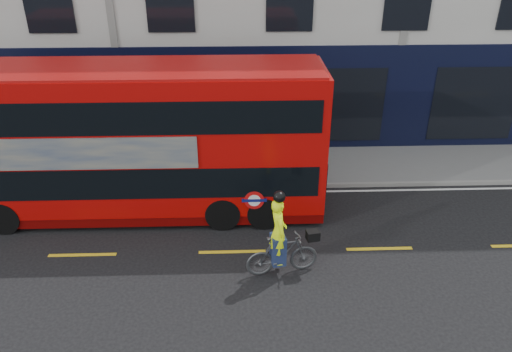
{
  "coord_description": "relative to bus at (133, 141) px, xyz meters",
  "views": [
    {
      "loc": [
        4.26,
        -9.45,
        8.06
      ],
      "look_at": [
        4.67,
        2.31,
        1.88
      ],
      "focal_mm": 35.0,
      "sensor_mm": 36.0,
      "label": 1
    }
  ],
  "objects": [
    {
      "name": "ground",
      "position": [
        -1.18,
        -3.8,
        -2.28
      ],
      "size": [
        120.0,
        120.0,
        0.0
      ],
      "primitive_type": "plane",
      "color": "black",
      "rests_on": "ground"
    },
    {
      "name": "pavement",
      "position": [
        -1.18,
        2.7,
        -2.22
      ],
      "size": [
        60.0,
        3.0,
        0.12
      ],
      "primitive_type": "cube",
      "color": "slate",
      "rests_on": "ground"
    },
    {
      "name": "kerb",
      "position": [
        -1.18,
        1.2,
        -2.22
      ],
      "size": [
        60.0,
        0.12,
        0.13
      ],
      "primitive_type": "cube",
      "color": "gray",
      "rests_on": "ground"
    },
    {
      "name": "road_edge_line",
      "position": [
        -1.18,
        0.9,
        -2.28
      ],
      "size": [
        58.0,
        0.1,
        0.01
      ],
      "primitive_type": "cube",
      "color": "silver",
      "rests_on": "ground"
    },
    {
      "name": "lane_dashes",
      "position": [
        -1.18,
        -2.3,
        -2.28
      ],
      "size": [
        58.0,
        0.12,
        0.01
      ],
      "primitive_type": null,
      "color": "yellow",
      "rests_on": "ground"
    },
    {
      "name": "bus",
      "position": [
        0.0,
        0.0,
        0.0
      ],
      "size": [
        11.06,
        2.58,
        4.45
      ],
      "rotation": [
        0.0,
        0.0,
        -0.0
      ],
      "color": "#B50807",
      "rests_on": "ground"
    },
    {
      "name": "cyclist",
      "position": [
        4.05,
        -3.2,
        -1.49
      ],
      "size": [
        1.9,
        0.84,
        2.37
      ],
      "rotation": [
        0.0,
        0.0,
        0.18
      ],
      "color": "#474A4C",
      "rests_on": "ground"
    }
  ]
}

